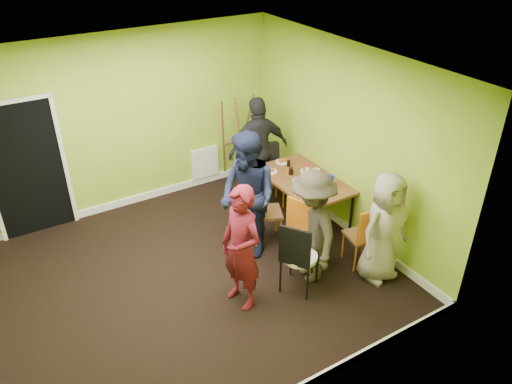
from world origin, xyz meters
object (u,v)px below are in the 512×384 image
chair_bentwood (298,255)px  easel (236,140)px  person_standing (241,248)px  chair_left_far (261,207)px  chair_back_end (267,162)px  thermos (308,173)px  dining_table (303,182)px  person_front_end (384,228)px  chair_left_near (305,229)px  chair_front_end (365,233)px  orange_bottle (288,172)px  person_left_near (312,227)px  blue_bottle (331,180)px  person_back_end (259,150)px  person_left_far (248,196)px

chair_bentwood → easel: (0.78, 2.97, 0.21)m
chair_bentwood → person_standing: size_ratio=0.63×
chair_left_far → chair_back_end: size_ratio=1.00×
thermos → person_standing: (-1.75, -1.06, -0.04)m
dining_table → person_front_end: 1.61m
chair_left_near → chair_bentwood: chair_left_near is taller
dining_table → chair_front_end: chair_front_end is taller
chair_back_end → chair_left_near: bearing=85.9°
chair_left_far → thermos: bearing=117.7°
chair_left_far → chair_left_near: chair_left_near is taller
chair_bentwood → person_standing: bearing=-138.5°
orange_bottle → person_standing: size_ratio=0.05×
dining_table → orange_bottle: orange_bottle is taller
orange_bottle → person_left_near: person_left_near is taller
dining_table → person_left_near: person_left_near is taller
easel → blue_bottle: bearing=-78.0°
chair_back_end → person_back_end: bearing=-42.7°
chair_left_near → person_front_end: person_front_end is taller
dining_table → person_left_far: size_ratio=0.83×
chair_left_near → person_back_end: size_ratio=0.61×
blue_bottle → person_standing: person_standing is taller
chair_bentwood → person_back_end: bearing=127.0°
dining_table → easel: (-0.23, 1.68, 0.09)m
thermos → person_front_end: size_ratio=0.14×
chair_left_near → chair_back_end: size_ratio=1.09×
person_left_far → person_left_near: person_left_far is taller
chair_front_end → chair_left_far: bearing=135.2°
chair_front_end → thermos: (-0.02, 1.29, 0.33)m
dining_table → easel: size_ratio=0.95×
chair_back_end → chair_bentwood: (-0.89, -2.13, -0.13)m
person_front_end → chair_back_end: bearing=90.7°
chair_left_far → person_standing: 1.38m
chair_left_far → thermos: size_ratio=4.60×
chair_back_end → thermos: size_ratio=4.59×
thermos → person_left_near: size_ratio=0.14×
chair_back_end → person_left_far: bearing=59.5°
person_standing → person_front_end: (1.80, -0.50, -0.05)m
person_left_far → blue_bottle: bearing=76.1°
easel → person_standing: person_standing is taller
person_standing → easel: bearing=138.9°
blue_bottle → person_left_far: size_ratio=0.10×
dining_table → chair_left_far: (-0.81, -0.09, -0.13)m
person_left_near → chair_bentwood: bearing=-52.0°
chair_front_end → chair_bentwood: chair_bentwood is taller
easel → orange_bottle: 1.43m
dining_table → person_front_end: bearing=-86.6°
dining_table → easel: easel is taller
person_standing → chair_bentwood: bearing=61.8°
easel → person_standing: (-1.48, -2.78, 0.03)m
person_front_end → chair_left_near: bearing=132.5°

